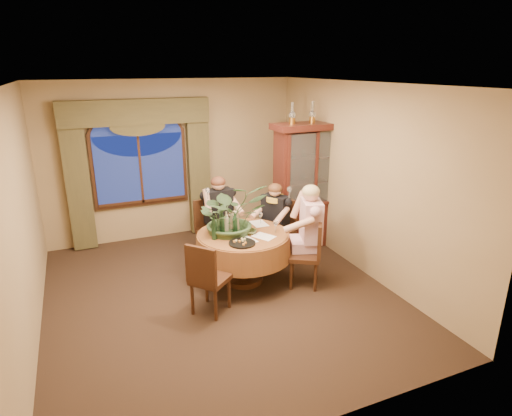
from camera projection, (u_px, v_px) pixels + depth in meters
name	position (u px, v px, depth m)	size (l,w,h in m)	color
floor	(220.00, 294.00, 5.93)	(5.00, 5.00, 0.00)	black
wall_back	(173.00, 160.00, 7.67)	(4.50, 4.50, 0.00)	#91794F
wall_right	(362.00, 180.00, 6.32)	(5.00, 5.00, 0.00)	#91794F
ceiling	(213.00, 84.00, 5.04)	(5.00, 5.00, 0.00)	white
window	(140.00, 169.00, 7.42)	(1.62, 0.10, 1.32)	navy
arched_transom	(136.00, 124.00, 7.17)	(1.60, 0.06, 0.44)	navy
drapery_left	(78.00, 183.00, 7.03)	(0.38, 0.14, 2.32)	#413E23
drapery_right	(199.00, 171.00, 7.79)	(0.38, 0.14, 2.32)	#413E23
swag_valance	(136.00, 112.00, 7.04)	(2.45, 0.16, 0.42)	#413E23
dining_table	(243.00, 257.00, 6.18)	(1.40, 1.40, 0.75)	maroon
china_cabinet	(309.00, 186.00, 7.28)	(1.32, 0.52, 2.12)	#35100C
oil_lamp_left	(292.00, 113.00, 6.75)	(0.11, 0.11, 0.34)	#A5722D
oil_lamp_center	(313.00, 112.00, 6.89)	(0.11, 0.11, 0.34)	#A5722D
oil_lamp_right	(332.00, 111.00, 7.02)	(0.11, 0.11, 0.34)	#A5722D
chair_right	(304.00, 254.00, 6.03)	(0.42, 0.42, 0.96)	black
chair_back_right	(279.00, 231.00, 6.88)	(0.42, 0.42, 0.96)	black
chair_back	(212.00, 231.00, 6.88)	(0.42, 0.42, 0.96)	black
chair_front_left	(210.00, 277.00, 5.37)	(0.42, 0.42, 0.96)	black
person_pink	(311.00, 233.00, 6.14)	(0.52, 0.47, 1.44)	#CCA1AA
person_back	(219.00, 217.00, 6.90)	(0.49, 0.45, 1.37)	black
person_scarf	(275.00, 222.00, 6.81)	(0.46, 0.42, 1.28)	black
stoneware_vase	(234.00, 221.00, 6.11)	(0.15, 0.15, 0.28)	tan
centerpiece_plant	(231.00, 190.00, 5.92)	(0.98, 1.09, 0.85)	#34522E
olive_bowl	(250.00, 232.00, 6.04)	(0.17, 0.17, 0.05)	#4E5C32
cheese_platter	(242.00, 243.00, 5.69)	(0.36, 0.36, 0.02)	black
wine_bottle_0	(235.00, 224.00, 5.93)	(0.07, 0.07, 0.33)	black
wine_bottle_1	(226.00, 223.00, 5.98)	(0.07, 0.07, 0.33)	tan
wine_bottle_2	(222.00, 221.00, 6.04)	(0.07, 0.07, 0.33)	black
wine_bottle_3	(222.00, 225.00, 5.89)	(0.07, 0.07, 0.33)	black
wine_bottle_4	(214.00, 228.00, 5.80)	(0.07, 0.07, 0.33)	black
tasting_paper_0	(264.00, 236.00, 5.93)	(0.21, 0.30, 0.00)	white
tasting_paper_1	(259.00, 224.00, 6.41)	(0.21, 0.30, 0.00)	white
tasting_paper_2	(246.00, 240.00, 5.81)	(0.21, 0.30, 0.00)	white
wine_glass_person_pink	(276.00, 226.00, 6.06)	(0.07, 0.07, 0.18)	silver
wine_glass_person_back	(230.00, 217.00, 6.43)	(0.07, 0.07, 0.18)	silver
wine_glass_person_scarf	(261.00, 218.00, 6.40)	(0.07, 0.07, 0.18)	silver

